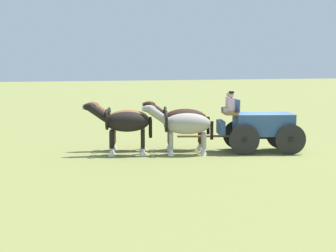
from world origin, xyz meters
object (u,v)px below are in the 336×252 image
(draft_horse_rear_off, at_px, (182,120))
(draft_horse_lead_off, at_px, (125,121))
(draft_horse_rear_near, at_px, (184,125))
(draft_horse_lead_near, at_px, (124,123))
(show_wagon, at_px, (259,125))

(draft_horse_rear_off, bearing_deg, draft_horse_lead_off, -18.48)
(draft_horse_rear_near, height_order, draft_horse_rear_off, draft_horse_rear_off)
(draft_horse_lead_near, relative_size, draft_horse_lead_off, 1.00)
(draft_horse_rear_off, distance_m, draft_horse_lead_near, 2.92)
(draft_horse_rear_near, bearing_deg, draft_horse_lead_off, -44.98)
(draft_horse_lead_off, bearing_deg, draft_horse_rear_near, 135.02)
(show_wagon, height_order, draft_horse_lead_off, show_wagon)
(draft_horse_rear_off, height_order, draft_horse_lead_near, draft_horse_lead_near)
(show_wagon, height_order, draft_horse_lead_near, show_wagon)
(draft_horse_lead_near, bearing_deg, draft_horse_rear_near, 161.52)
(draft_horse_rear_near, relative_size, draft_horse_lead_near, 1.04)
(show_wagon, relative_size, draft_horse_rear_off, 1.86)
(draft_horse_rear_off, bearing_deg, show_wagon, 150.79)
(draft_horse_lead_near, xyz_separation_m, draft_horse_lead_off, (-0.41, -1.23, -0.02))
(draft_horse_rear_near, xyz_separation_m, draft_horse_lead_off, (2.06, -2.06, 0.05))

